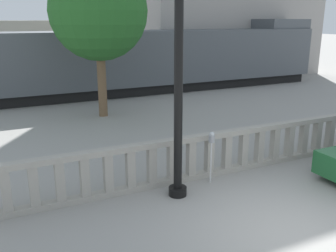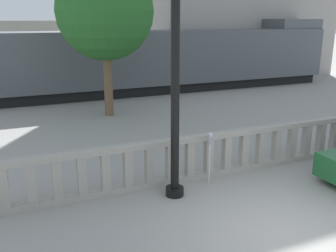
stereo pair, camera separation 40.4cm
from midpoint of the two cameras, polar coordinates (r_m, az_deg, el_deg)
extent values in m
plane|color=gray|center=(7.84, 17.61, -15.80)|extent=(160.00, 160.00, 0.00)
cube|color=#9E998E|center=(10.09, 5.06, -7.17)|extent=(14.91, 0.24, 0.14)
cube|color=#9E998E|center=(9.73, 5.21, -1.53)|extent=(14.91, 0.24, 0.14)
cube|color=#9E998E|center=(8.66, -24.71, -8.97)|extent=(0.20, 0.20, 0.90)
cube|color=#9E998E|center=(8.67, -21.06, -8.52)|extent=(0.20, 0.20, 0.90)
cube|color=#9E998E|center=(8.71, -17.44, -8.04)|extent=(0.20, 0.20, 0.90)
cube|color=#9E998E|center=(8.79, -13.88, -7.54)|extent=(0.20, 0.20, 0.90)
cube|color=#9E998E|center=(8.90, -10.40, -7.02)|extent=(0.20, 0.20, 0.90)
cube|color=#9E998E|center=(9.04, -7.03, -6.49)|extent=(0.20, 0.20, 0.90)
cube|color=#9E998E|center=(9.21, -3.77, -5.96)|extent=(0.20, 0.20, 0.90)
cube|color=#9E998E|center=(9.41, -0.66, -5.43)|extent=(0.20, 0.20, 0.90)
cube|color=#9E998E|center=(9.64, 2.31, -4.91)|extent=(0.20, 0.20, 0.90)
cube|color=#9E998E|center=(9.90, 5.14, -4.40)|extent=(0.20, 0.20, 0.90)
cube|color=#9E998E|center=(10.17, 7.81, -3.91)|extent=(0.20, 0.20, 0.90)
cube|color=#9E998E|center=(10.47, 10.33, -3.44)|extent=(0.20, 0.20, 0.90)
cube|color=#9E998E|center=(10.79, 12.71, -2.99)|extent=(0.20, 0.20, 0.90)
cube|color=#9E998E|center=(11.13, 14.94, -2.56)|extent=(0.20, 0.20, 0.90)
cube|color=#9E998E|center=(11.48, 17.04, -2.16)|extent=(0.20, 0.20, 0.90)
cube|color=#9E998E|center=(11.85, 19.01, -1.77)|extent=(0.20, 0.20, 0.90)
cube|color=#9E998E|center=(12.23, 20.85, -1.41)|extent=(0.20, 0.20, 0.90)
cube|color=#9E998E|center=(12.62, 22.59, -1.07)|extent=(0.20, 0.20, 0.90)
cylinder|color=black|center=(9.00, 0.17, -9.89)|extent=(0.43, 0.43, 0.20)
cylinder|color=black|center=(8.15, 0.19, 9.68)|extent=(0.20, 0.20, 5.87)
cylinder|color=silver|center=(9.52, 5.34, -5.57)|extent=(0.04, 0.04, 1.08)
cylinder|color=gray|center=(9.31, 5.44, -1.97)|extent=(0.15, 0.15, 0.17)
sphere|color=#B2B7BC|center=(9.28, 5.46, -1.27)|extent=(0.13, 0.13, 0.13)
cylinder|color=black|center=(10.91, 23.19, -5.18)|extent=(0.66, 0.18, 0.66)
cube|color=black|center=(21.66, -2.96, 6.02)|extent=(20.71, 2.19, 0.55)
cube|color=#4C5156|center=(21.43, -3.03, 10.52)|extent=(21.13, 2.73, 2.87)
cube|color=#4C5156|center=(26.19, 16.19, 14.74)|extent=(3.00, 2.46, 0.60)
cube|color=black|center=(37.31, -14.03, 9.78)|extent=(21.36, 2.11, 0.55)
cube|color=gray|center=(37.16, -14.24, 12.76)|extent=(21.79, 2.63, 3.34)
cube|color=gray|center=(40.10, -0.66, 16.25)|extent=(3.00, 2.37, 0.60)
cylinder|color=brown|center=(16.14, -10.74, 6.44)|extent=(0.37, 0.37, 2.85)
sphere|color=#235B23|center=(15.93, -11.30, 16.83)|extent=(3.98, 3.98, 3.98)
camera|label=1|loc=(0.20, -91.13, -0.33)|focal=40.00mm
camera|label=2|loc=(0.20, 88.87, 0.33)|focal=40.00mm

